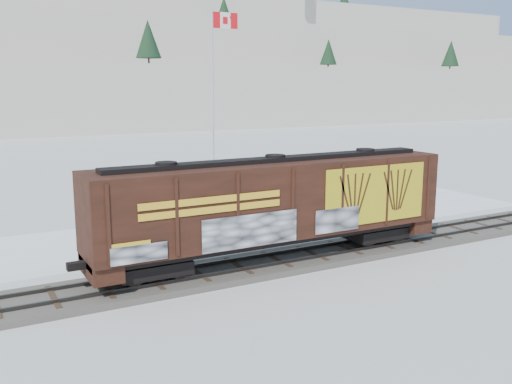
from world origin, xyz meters
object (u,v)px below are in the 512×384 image
flagpole (215,137)px  car_dark (274,212)px  hopper_railcar (275,202)px  car_white (256,210)px  car_silver (213,219)px

flagpole → car_dark: flagpole is taller
car_dark → hopper_railcar: bearing=130.5°
flagpole → car_white: bearing=-81.3°
flagpole → car_white: (0.67, -4.39, -4.20)m
car_white → car_dark: (0.93, -0.58, -0.11)m
car_silver → car_dark: size_ratio=1.20×
hopper_railcar → flagpole: flagpole is taller
flagpole → car_silver: flagpole is taller
hopper_railcar → car_dark: size_ratio=4.08×
flagpole → car_dark: bearing=-72.2°
flagpole → car_silver: size_ratio=2.59×
car_silver → car_white: (3.53, 1.42, -0.14)m
car_silver → car_dark: bearing=-69.2°
hopper_railcar → flagpole: (2.66, 12.32, 1.93)m
flagpole → car_silver: 7.65m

